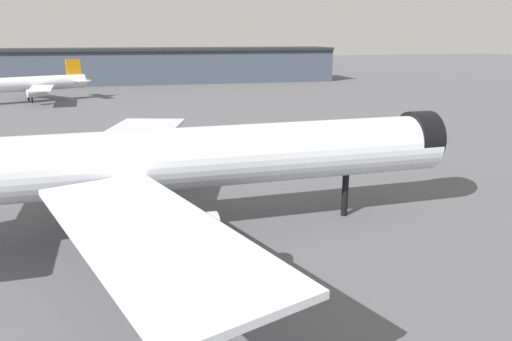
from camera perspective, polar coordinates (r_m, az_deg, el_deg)
ground at (r=53.69m, az=-12.19°, el=-7.92°), size 900.00×900.00×0.00m
airliner_near_gate at (r=51.51m, az=-9.35°, el=1.24°), size 69.35×63.45×19.31m
airliner_far_taxiway at (r=175.68m, az=-26.34°, el=9.29°), size 45.15×40.18×13.57m
terminal_building at (r=230.97m, az=-16.21°, el=12.07°), size 197.89×38.35×28.79m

